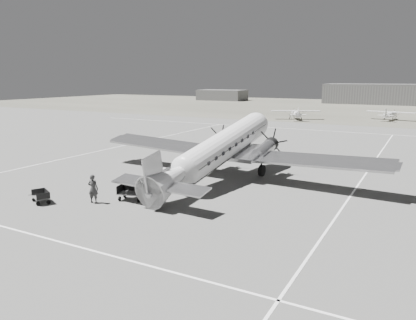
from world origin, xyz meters
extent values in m
plane|color=#60605E|center=(0.00, 0.00, 0.00)|extent=(260.00, 260.00, 0.00)
cube|color=white|center=(0.00, -14.00, 0.01)|extent=(60.00, 0.15, 0.01)
cube|color=white|center=(12.00, 0.00, 0.01)|extent=(0.15, 80.00, 0.01)
cube|color=white|center=(-18.00, 10.00, 0.01)|extent=(0.15, 60.00, 0.01)
cube|color=white|center=(0.00, 40.00, 0.01)|extent=(90.00, 0.15, 0.01)
cube|color=#626053|center=(0.00, 95.00, 0.00)|extent=(260.00, 90.00, 0.01)
cube|color=#5E5E5E|center=(5.00, 120.00, 3.00)|extent=(42.00, 14.00, 6.00)
cube|color=#525252|center=(5.00, 120.00, 6.30)|extent=(42.00, 14.00, 0.60)
cube|color=#525252|center=(-55.00, 115.00, 2.00)|extent=(18.00, 10.00, 4.00)
imported|color=#2C2C2C|center=(-3.69, -7.91, 1.03)|extent=(0.85, 0.68, 2.06)
imported|color=#B9B9B7|center=(-1.68, -4.47, 0.85)|extent=(0.73, 0.89, 1.69)
imported|color=#B3B3B1|center=(-1.56, -2.14, 0.84)|extent=(0.70, 0.91, 1.67)
camera|label=1|loc=(16.53, -28.20, 8.69)|focal=35.00mm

